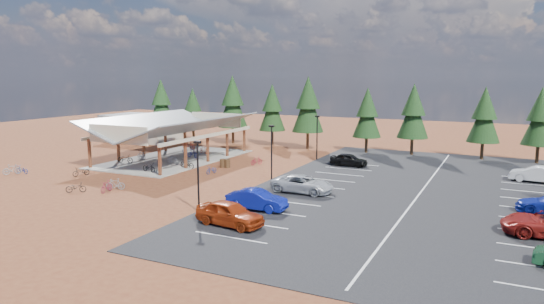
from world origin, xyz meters
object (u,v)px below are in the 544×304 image
object	(u,v)px
lamp_post_1	(272,148)
bike_10	(22,170)
trash_bin_1	(227,163)
car_2	(302,184)
bike_1	(141,155)
bike_9	(12,169)
lamp_post_0	(198,171)
bike_8	(81,171)
bike_0	(125,159)
bike_2	(188,150)
car_0	(230,213)
car_9	(536,174)
bike_12	(76,187)
car_1	(257,200)
bike_6	(193,154)
bike_14	(212,170)
lamp_post_2	(317,134)
bike_11	(107,186)
outbuilding	(143,127)
bike_15	(256,161)
bike_3	(189,145)
bike_13	(115,184)
bike_5	(173,160)
bike_4	(149,167)
car_4	(349,160)
bike_pavilion	(174,127)
bike_16	(187,164)
bike_7	(203,150)

from	to	relation	value
lamp_post_1	bike_10	distance (m)	25.17
trash_bin_1	car_2	world-z (taller)	car_2
bike_1	bike_9	bearing A→B (deg)	165.95
lamp_post_0	bike_8	bearing A→B (deg)	162.84
bike_1	lamp_post_0	bearing A→B (deg)	-117.27
bike_0	bike_2	size ratio (longest dim) A/B	1.13
car_0	car_9	bearing A→B (deg)	-31.25
bike_12	car_1	bearing A→B (deg)	-120.11
lamp_post_0	bike_6	size ratio (longest dim) A/B	3.12
bike_14	car_9	size ratio (longest dim) A/B	0.34
lamp_post_0	lamp_post_2	bearing A→B (deg)	90.00
bike_9	bike_11	size ratio (longest dim) A/B	1.03
outbuilding	bike_12	distance (m)	32.31
bike_11	bike_15	distance (m)	17.48
bike_1	bike_8	size ratio (longest dim) A/B	0.91
lamp_post_1	bike_10	bearing A→B (deg)	-160.40
bike_3	car_1	distance (m)	30.08
lamp_post_2	bike_1	size ratio (longest dim) A/B	3.35
bike_13	bike_6	bearing A→B (deg)	162.96
car_1	bike_12	bearing A→B (deg)	94.04
bike_9	bike_1	bearing A→B (deg)	-85.03
car_2	bike_1	bearing A→B (deg)	74.28
bike_5	bike_11	xyz separation A→B (m)	(2.49, -12.30, -0.08)
bike_4	car_4	size ratio (longest dim) A/B	0.44
bike_pavilion	bike_13	size ratio (longest dim) A/B	11.97
lamp_post_2	car_0	size ratio (longest dim) A/B	1.09
lamp_post_1	bike_2	xyz separation A→B (m)	(-15.89, 8.87, -2.44)
bike_12	bike_9	bearing A→B (deg)	40.55
bike_1	bike_pavilion	bearing A→B (deg)	-44.63
bike_9	car_2	distance (m)	29.23
car_4	car_9	world-z (taller)	car_9
lamp_post_1	lamp_post_2	size ratio (longest dim) A/B	1.00
bike_8	bike_15	xyz separation A→B (m)	(12.66, 12.66, 0.02)
lamp_post_1	bike_16	size ratio (longest dim) A/B	2.68
bike_6	car_1	distance (m)	23.76
lamp_post_0	bike_14	bearing A→B (deg)	119.06
bike_11	bike_5	bearing A→B (deg)	90.71
bike_11	bike_13	world-z (taller)	bike_11
bike_0	bike_16	xyz separation A→B (m)	(7.70, 0.83, -0.09)
lamp_post_0	bike_13	bearing A→B (deg)	166.61
car_0	car_1	bearing A→B (deg)	9.38
lamp_post_2	bike_5	distance (m)	16.55
bike_7	bike_5	bearing A→B (deg)	-153.38
lamp_post_2	bike_8	world-z (taller)	lamp_post_2
trash_bin_1	bike_15	distance (m)	3.46
bike_6	lamp_post_1	bearing A→B (deg)	-107.47
bike_16	outbuilding	bearing A→B (deg)	-119.26
bike_pavilion	bike_4	world-z (taller)	bike_pavilion
outbuilding	bike_1	xyz separation A→B (m)	(10.83, -13.08, -1.47)
lamp_post_2	bike_13	xyz separation A→B (m)	(-10.24, -21.56, -2.49)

